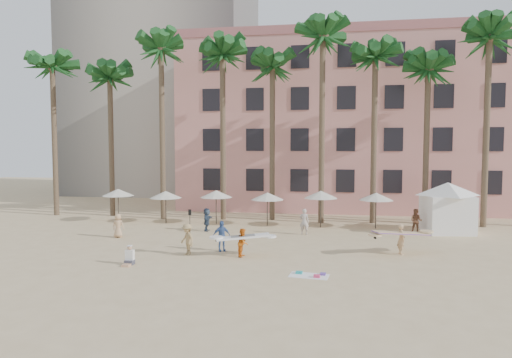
{
  "coord_description": "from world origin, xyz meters",
  "views": [
    {
      "loc": [
        3.52,
        -21.45,
        5.94
      ],
      "look_at": [
        -0.84,
        6.0,
        4.0
      ],
      "focal_mm": 32.0,
      "sensor_mm": 36.0,
      "label": 1
    }
  ],
  "objects_px": {
    "pink_hotel": "(363,127)",
    "carrier_white": "(243,241)",
    "carrier_yellow": "(401,237)",
    "cabana": "(447,203)"
  },
  "relations": [
    {
      "from": "pink_hotel",
      "to": "carrier_white",
      "type": "xyz_separation_m",
      "value": [
        -8.01,
        -23.42,
        -7.15
      ]
    },
    {
      "from": "carrier_yellow",
      "to": "pink_hotel",
      "type": "bearing_deg",
      "value": 91.49
    },
    {
      "from": "pink_hotel",
      "to": "carrier_white",
      "type": "height_order",
      "value": "pink_hotel"
    },
    {
      "from": "carrier_yellow",
      "to": "carrier_white",
      "type": "relative_size",
      "value": 1.1
    },
    {
      "from": "pink_hotel",
      "to": "carrier_yellow",
      "type": "xyz_separation_m",
      "value": [
        0.56,
        -21.55,
        -7.02
      ]
    },
    {
      "from": "carrier_white",
      "to": "cabana",
      "type": "bearing_deg",
      "value": 35.76
    },
    {
      "from": "pink_hotel",
      "to": "carrier_yellow",
      "type": "distance_m",
      "value": 22.67
    },
    {
      "from": "pink_hotel",
      "to": "cabana",
      "type": "distance_m",
      "value": 16.13
    },
    {
      "from": "carrier_yellow",
      "to": "carrier_white",
      "type": "xyz_separation_m",
      "value": [
        -8.57,
        -1.87,
        -0.13
      ]
    },
    {
      "from": "cabana",
      "to": "carrier_white",
      "type": "bearing_deg",
      "value": -144.24
    }
  ]
}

